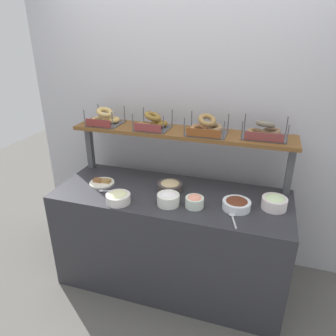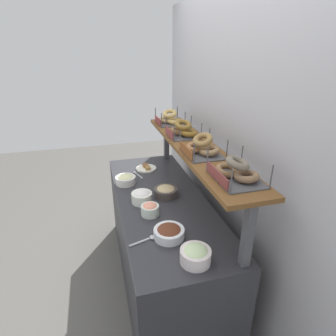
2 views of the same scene
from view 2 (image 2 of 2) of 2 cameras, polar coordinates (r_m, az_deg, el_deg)
name	(u,v)px [view 2 (image 2 of 2)]	position (r m, az deg, el deg)	size (l,w,h in m)	color
ground_plane	(162,276)	(2.77, -1.25, -21.61)	(8.00, 8.00, 0.00)	#595651
back_wall	(226,151)	(2.27, 12.08, 3.45)	(3.02, 0.06, 2.40)	#B5B3BA
deli_counter	(162,240)	(2.48, -1.34, -14.70)	(1.82, 0.70, 0.85)	#2D2D33
shelf_riser_left	(166,140)	(2.98, -0.33, 5.80)	(0.05, 0.05, 0.40)	#4C4C51
shelf_riser_right	(248,235)	(1.57, 16.24, -13.32)	(0.05, 0.05, 0.40)	#4C4C51
upper_shelf	(194,147)	(2.14, 5.50, 4.47)	(1.78, 0.32, 0.03)	brown
bowl_potato_salad	(126,179)	(2.47, -8.82, -2.34)	(0.18, 0.18, 0.09)	silver
bowl_lox_spread	(150,209)	(2.01, -3.78, -8.52)	(0.13, 0.13, 0.09)	silver
bowl_chocolate_spread	(169,232)	(1.80, 0.21, -13.24)	(0.20, 0.20, 0.08)	white
bowl_scallion_spread	(195,255)	(1.62, 5.75, -17.52)	(0.18, 0.18, 0.10)	white
bowl_hummus	(166,191)	(2.25, -0.48, -4.86)	(0.19, 0.19, 0.08)	#4B413C
bowl_cream_cheese	(142,196)	(2.16, -5.48, -5.92)	(0.16, 0.16, 0.10)	white
serving_plate_white	(146,168)	(2.75, -4.56, -0.01)	(0.20, 0.20, 0.04)	white
serving_spoon_near_plate	(147,239)	(1.79, -4.47, -14.62)	(0.07, 0.17, 0.01)	#B7B7BC
serving_spoon_by_edge	(137,174)	(2.65, -6.56, -1.20)	(0.18, 0.07, 0.01)	#B7B7BC
bagel_basket_sesame	(169,119)	(2.72, 0.31, 10.15)	(0.26, 0.25, 0.14)	#4C4C51
bagel_basket_cinnamon_raisin	(183,131)	(2.32, 3.07, 7.75)	(0.26, 0.25, 0.14)	#4C4C51
bagel_basket_everything	(202,147)	(1.93, 7.04, 4.27)	(0.30, 0.25, 0.15)	#4C4C51
bagel_basket_poppy	(236,172)	(1.59, 13.96, -0.76)	(0.32, 0.26, 0.14)	#4C4C51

